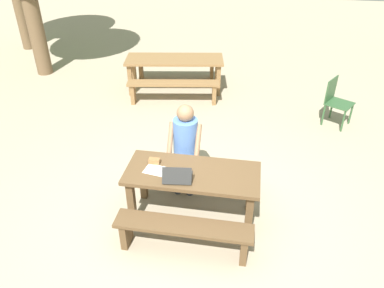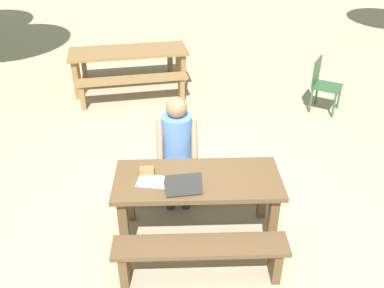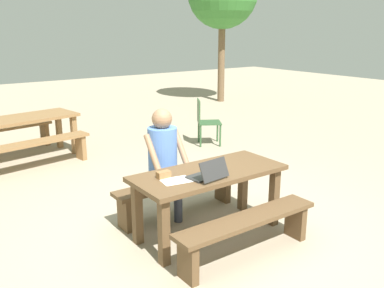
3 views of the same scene
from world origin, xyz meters
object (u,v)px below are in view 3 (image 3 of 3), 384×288
picnic_table_front (209,182)px  small_pouch (164,175)px  plastic_chair (205,121)px  person_seated (164,156)px  picnic_table_mid (13,125)px  laptop (208,173)px

picnic_table_front → small_pouch: bearing=169.1°
plastic_chair → small_pouch: bearing=167.3°
small_pouch → plastic_chair: plastic_chair is taller
picnic_table_front → person_seated: 0.65m
person_seated → picnic_table_mid: 3.52m
laptop → small_pouch: (-0.36, 0.28, -0.02)m
picnic_table_mid → small_pouch: bearing=-90.9°
picnic_table_front → plastic_chair: 3.72m
laptop → small_pouch: size_ratio=2.66×
picnic_table_front → plastic_chair: size_ratio=1.90×
laptop → plastic_chair: (2.37, 3.16, -0.31)m
person_seated → plastic_chair: bearing=44.6°
picnic_table_front → picnic_table_mid: picnic_table_mid is taller
picnic_table_front → small_pouch: small_pouch is taller
picnic_table_front → person_seated: bearing=108.8°
picnic_table_front → laptop: laptop is taller
small_pouch → laptop: bearing=-37.7°
person_seated → plastic_chair: person_seated is taller
small_pouch → plastic_chair: size_ratio=0.16×
laptop → person_seated: size_ratio=0.28×
laptop → person_seated: (-0.05, 0.77, -0.00)m
small_pouch → picnic_table_mid: (-0.56, 3.90, -0.13)m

